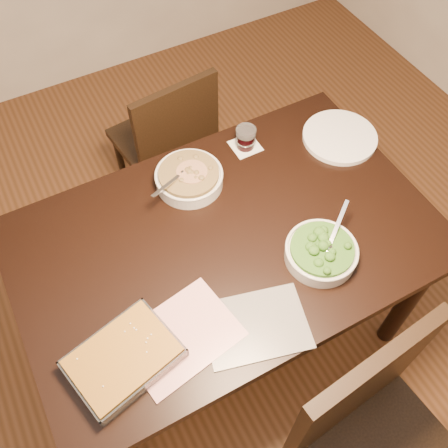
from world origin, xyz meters
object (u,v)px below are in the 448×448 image
table (227,253)px  dinner_plate (340,137)px  baking_dish (124,359)px  wine_tumbler (246,137)px  chair_near (374,442)px  chair_far (168,140)px  stew_bowl (189,177)px  broccoli_bowl (321,252)px

table → dinner_plate: (0.60, 0.20, 0.10)m
baking_dish → wine_tumbler: 0.92m
table → baking_dish: 0.53m
table → chair_near: chair_near is taller
chair_near → dinner_plate: bearing=56.2°
baking_dish → chair_far: (0.56, 1.00, -0.30)m
dinner_plate → chair_far: (-0.49, 0.57, -0.29)m
table → stew_bowl: (-0.01, 0.27, 0.13)m
baking_dish → chair_far: 1.19m
chair_near → baking_dish: bearing=132.6°
stew_bowl → baking_dish: (-0.45, -0.51, -0.01)m
dinner_plate → chair_far: size_ratio=0.34×
baking_dish → dinner_plate: size_ratio=1.19×
wine_tumbler → chair_far: 0.56m
baking_dish → chair_far: bearing=46.8°
baking_dish → chair_near: bearing=-55.4°
table → broccoli_bowl: 0.34m
stew_bowl → dinner_plate: bearing=-6.9°
broccoli_bowl → baking_dish: (-0.69, -0.03, -0.01)m
wine_tumbler → table: bearing=-127.9°
baking_dish → chair_near: 0.78m
broccoli_bowl → wine_tumbler: size_ratio=2.83×
broccoli_bowl → dinner_plate: (0.37, 0.40, -0.02)m
chair_near → chair_far: chair_near is taller
chair_far → chair_near: bearing=83.3°
wine_tumbler → chair_near: bearing=-98.4°
table → wine_tumbler: (0.26, 0.33, 0.14)m
broccoli_bowl → chair_near: size_ratio=0.24×
table → dinner_plate: 0.64m
dinner_plate → chair_near: (-0.50, -0.93, -0.21)m
wine_tumbler → chair_far: chair_far is taller
stew_bowl → dinner_plate: (0.61, -0.07, -0.02)m
table → wine_tumbler: wine_tumbler is taller
table → baking_dish: bearing=-152.8°
stew_bowl → wine_tumbler: size_ratio=2.97×
wine_tumbler → chair_far: bearing=109.7°
broccoli_bowl → stew_bowl: bearing=116.3°
broccoli_bowl → wine_tumbler: 0.54m
baking_dish → chair_near: (0.56, -0.50, -0.22)m
chair_near → stew_bowl: bearing=90.5°
table → chair_near: (0.10, -0.73, -0.10)m
stew_bowl → baking_dish: 0.68m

